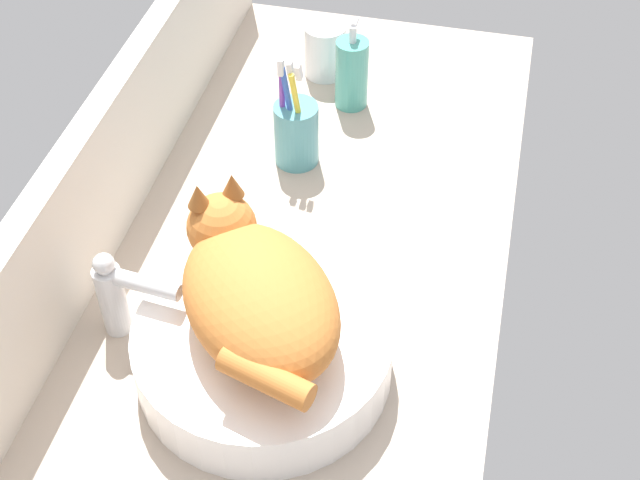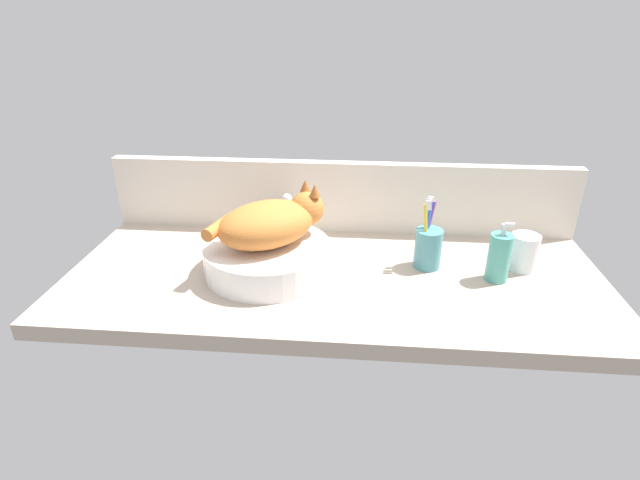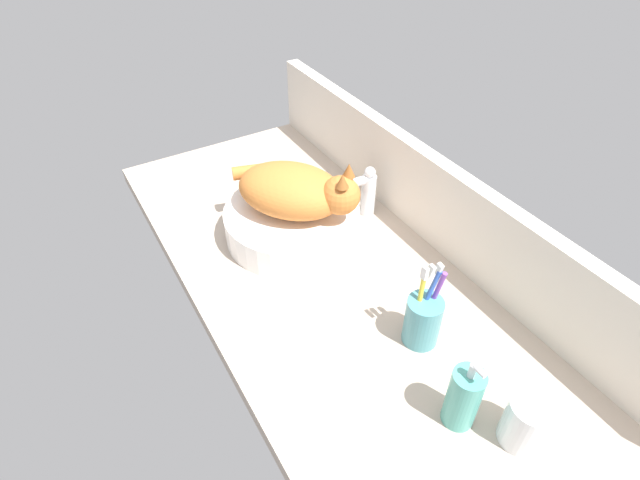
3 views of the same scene
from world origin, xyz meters
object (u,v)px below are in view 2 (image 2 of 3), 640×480
object	(u,v)px
cat	(271,222)
water_glass	(523,254)
sink_basin	(268,258)
toothbrush_cup	(428,247)
soap_dispenser	(499,257)
faucet	(287,216)

from	to	relation	value
cat	water_glass	world-z (taller)	cat
water_glass	cat	bearing A→B (deg)	-174.54
sink_basin	toothbrush_cup	xyz separation A→B (cm)	(40.57, 6.08, 1.86)
sink_basin	water_glass	distance (cm)	65.27
cat	water_glass	xyz separation A→B (cm)	(63.87, 6.10, -9.05)
sink_basin	soap_dispenser	xyz separation A→B (cm)	(57.08, 0.70, 2.46)
sink_basin	water_glass	world-z (taller)	water_glass
cat	toothbrush_cup	distance (cm)	40.62
sink_basin	soap_dispenser	size ratio (longest dim) A/B	2.07
sink_basin	cat	distance (cm)	9.62
faucet	soap_dispenser	xyz separation A→B (cm)	(55.09, -18.69, -1.08)
soap_dispenser	water_glass	world-z (taller)	soap_dispenser
toothbrush_cup	soap_dispenser	bearing A→B (deg)	-18.05
soap_dispenser	sink_basin	bearing A→B (deg)	-179.30
faucet	soap_dispenser	bearing A→B (deg)	-18.74
sink_basin	cat	xyz separation A→B (cm)	(1.01, 0.92, 9.52)
soap_dispenser	water_glass	size ratio (longest dim) A/B	1.63
cat	faucet	bearing A→B (deg)	86.98
toothbrush_cup	water_glass	xyz separation A→B (cm)	(24.32, 0.94, -1.39)
faucet	toothbrush_cup	world-z (taller)	toothbrush_cup
faucet	soap_dispenser	distance (cm)	58.19
soap_dispenser	faucet	bearing A→B (deg)	161.26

